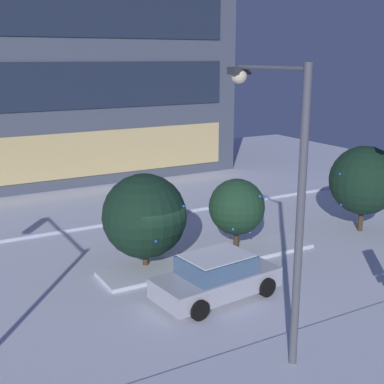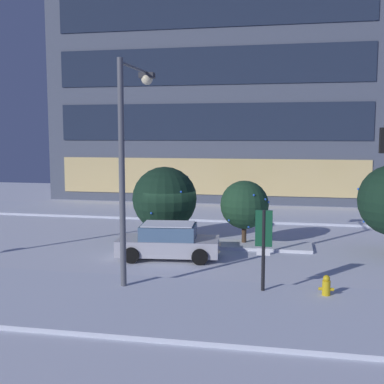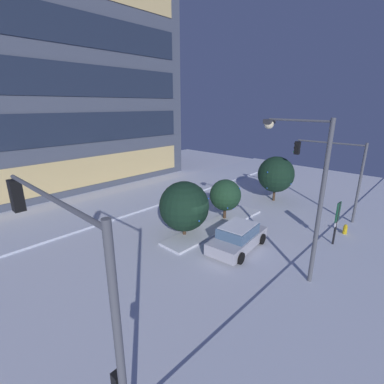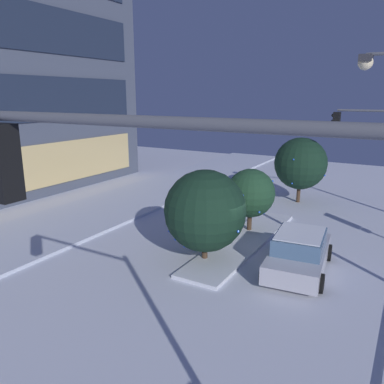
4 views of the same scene
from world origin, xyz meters
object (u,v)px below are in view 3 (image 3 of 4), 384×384
Objects in this scene: parking_info_sign at (337,219)px; decorated_tree_left_of_median at (184,206)px; fire_hydrant at (345,230)px; decorated_tree_right_of_median at (225,195)px; traffic_light_corner_near_right at (331,164)px; street_lamp_arched at (304,179)px; traffic_light_corner_near_left at (66,266)px; decorated_tree_median at (276,174)px; car_near at (238,237)px.

parking_info_sign is 9.11m from decorated_tree_left_of_median.
decorated_tree_right_of_median is (-3.27, 7.28, 1.55)m from fire_hydrant.
decorated_tree_left_of_median is at bearing 175.81° from decorated_tree_right_of_median.
street_lamp_arched reaches higher than traffic_light_corner_near_right.
parking_info_sign is at bearing -94.29° from street_lamp_arched.
traffic_light_corner_near_left is 20.38m from decorated_tree_median.
parking_info_sign is (4.62, -0.47, -3.24)m from street_lamp_arched.
car_near is 0.71× the size of traffic_light_corner_near_left.
traffic_light_corner_near_left is (-10.38, -1.82, 3.68)m from car_near.
traffic_light_corner_near_right is 11.18m from decorated_tree_left_of_median.
traffic_light_corner_near_left is 0.82× the size of street_lamp_arched.
decorated_tree_median is 6.56m from decorated_tree_right_of_median.
parking_info_sign is (-4.38, -2.06, -2.32)m from traffic_light_corner_near_right.
traffic_light_corner_near_left is 14.96m from parking_info_sign.
street_lamp_arched is at bearing -100.16° from traffic_light_corner_near_left.
street_lamp_arched reaches higher than decorated_tree_median.
street_lamp_arched is 7.62m from decorated_tree_left_of_median.
traffic_light_corner_near_left is 1.60× the size of decorated_tree_median.
decorated_tree_left_of_median is (-7.20, 7.57, 1.69)m from fire_hydrant.
street_lamp_arched reaches higher than decorated_tree_left_of_median.
decorated_tree_median reaches higher than parking_info_sign.
decorated_tree_median reaches higher than car_near.
car_near is 7.45m from fire_hydrant.
car_near is 5.63m from street_lamp_arched.
decorated_tree_right_of_median is (-1.26, 7.18, 0.16)m from parking_info_sign.
traffic_light_corner_near_left is 17.19m from fire_hydrant.
traffic_light_corner_near_right is 0.92× the size of traffic_light_corner_near_left.
car_near is 11.16m from traffic_light_corner_near_left.
decorated_tree_right_of_median reaches higher than parking_info_sign.
fire_hydrant is 0.20× the size of decorated_tree_median.
car_near is at bearing -73.24° from decorated_tree_left_of_median.
traffic_light_corner_near_right is 4.93m from decorated_tree_median.
traffic_light_corner_near_right is at bearing -19.05° from car_near.
traffic_light_corner_near_right is 1.88× the size of decorated_tree_right_of_median.
fire_hydrant is at bearing -93.40° from street_lamp_arched.
traffic_light_corner_near_right is at bearing -78.46° from street_lamp_arched.
street_lamp_arched is at bearing 175.11° from fire_hydrant.
street_lamp_arched is at bearing 86.38° from parking_info_sign.
parking_info_sign is at bearing -55.14° from decorated_tree_left_of_median.
decorated_tree_left_of_median reaches higher than decorated_tree_right_of_median.
street_lamp_arched is at bearing -85.28° from decorated_tree_left_of_median.
traffic_light_corner_near_right is 9.19m from street_lamp_arched.
decorated_tree_left_of_median is at bearing 60.58° from traffic_light_corner_near_right.
decorated_tree_right_of_median reaches higher than fire_hydrant.
car_near is 0.77× the size of traffic_light_corner_near_right.
car_near is at bearing -133.04° from decorated_tree_right_of_median.
decorated_tree_left_of_median is 1.19× the size of decorated_tree_right_of_median.
decorated_tree_median is (0.88, 4.54, -1.70)m from traffic_light_corner_near_right.
decorated_tree_median is at bearing -77.59° from traffic_light_corner_near_left.
fire_hydrant is 7.72m from decorated_tree_median.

